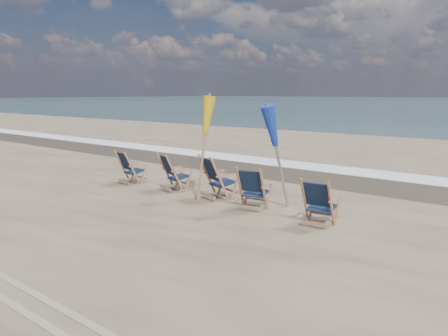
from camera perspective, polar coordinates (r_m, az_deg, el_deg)
The scene contains 9 objects.
surf_foam at distance 14.24m, azimuth 15.54°, elevation -0.28°, with size 200.00×1.40×0.01m, color silver.
wet_sand_strip at distance 12.90m, azimuth 12.89°, elevation -1.21°, with size 200.00×2.60×0.00m, color #42362A.
beach_chair_0 at distance 11.66m, azimuth -12.00°, elevation -0.04°, with size 0.59×0.66×0.92m, color #111E34, non-canonical shape.
beach_chair_1 at distance 10.61m, azimuth -6.56°, elevation -0.74°, with size 0.62×0.69×0.96m, color #111E34, non-canonical shape.
beach_chair_2 at distance 9.69m, azimuth -0.65°, elevation -1.48°, with size 0.66×0.74×1.03m, color #111E34, non-canonical shape.
beach_chair_3 at distance 8.93m, azimuth 5.13°, elevation -2.83°, with size 0.59×0.67×0.93m, color #111E34, non-canonical shape.
beach_chair_4 at distance 8.01m, azimuth 13.77°, elevation -4.65°, with size 0.58×0.65×0.91m, color #111E34, non-canonical shape.
umbrella_yellow at distance 9.72m, azimuth -2.79°, elevation 6.20°, with size 0.30×0.30×2.34m.
umbrella_blue at distance 8.99m, azimuth 7.28°, elevation 5.26°, with size 0.30×0.30×2.24m.
Camera 1 is at (5.47, -4.63, 2.42)m, focal length 35.00 mm.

